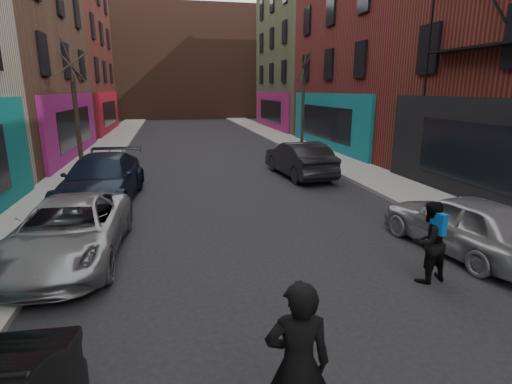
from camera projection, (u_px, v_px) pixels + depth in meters
name	position (u px, v px, depth m)	size (l,w,h in m)	color
sidewalk_left	(115.00, 141.00, 29.37)	(2.50, 84.00, 0.13)	gray
sidewalk_right	(278.00, 137.00, 31.94)	(2.50, 84.00, 0.13)	gray
building_far	(183.00, 64.00, 53.52)	(40.00, 10.00, 14.00)	#47281E
tree_left_far	(75.00, 98.00, 17.20)	(2.00, 2.00, 6.50)	black
tree_right_far	(303.00, 93.00, 25.39)	(2.00, 2.00, 6.80)	black
parked_left_far	(69.00, 231.00, 8.91)	(2.25, 4.87, 1.35)	gray
parked_left_end	(102.00, 179.00, 13.43)	(2.22, 5.45, 1.58)	black
parked_right_far	(464.00, 223.00, 9.29)	(1.67, 4.16, 1.42)	#96989E
parked_right_end	(299.00, 159.00, 17.50)	(1.63, 4.66, 1.54)	black
skateboarder	(298.00, 365.00, 4.04)	(0.68, 0.45, 1.86)	black
pedestrian	(429.00, 241.00, 7.84)	(0.91, 0.77, 1.65)	black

